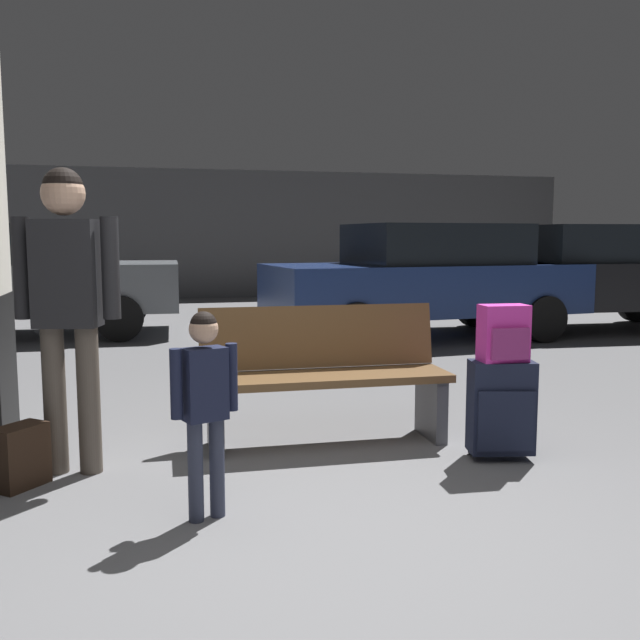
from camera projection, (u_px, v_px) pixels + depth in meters
The scene contains 11 objects.
ground_plane at pixel (234, 380), 6.86m from camera, with size 18.00×18.00×0.10m, color slate.
garage_back_wall at pixel (183, 234), 15.22m from camera, with size 18.00×0.12×2.80m, color #565658.
bench at pixel (324, 375), 4.59m from camera, with size 1.61×0.56×0.89m.
suitcase at pixel (501, 408), 4.23m from camera, with size 0.41×0.30×0.60m.
backpack_bright at pixel (504, 334), 4.17m from camera, with size 0.29×0.21×0.34m.
child at pixel (204, 393), 3.29m from camera, with size 0.32×0.19×1.00m.
adult at pixel (67, 287), 3.90m from camera, with size 0.58×0.28×1.72m.
backpack_dark_floor at pixel (19, 457), 3.77m from camera, with size 0.31×0.32×0.34m.
parked_car_near at pixel (427, 278), 9.24m from camera, with size 4.24×2.08×1.51m.
parked_car_far at pixel (26, 277), 9.47m from camera, with size 4.16×1.91×1.51m.
parked_car_side at pixel (594, 274), 10.06m from camera, with size 4.20×2.00×1.51m.
Camera 1 is at (-0.82, -2.74, 1.35)m, focal length 39.32 mm.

